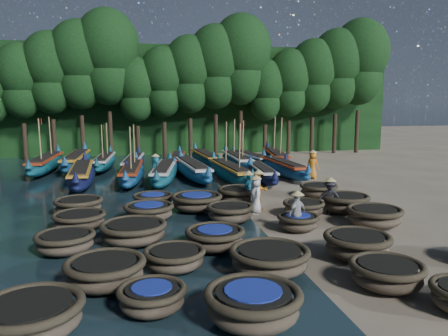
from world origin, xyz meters
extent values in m
plane|color=gray|center=(0.00, 0.00, 0.00)|extent=(120.00, 120.00, 0.00)
cube|color=black|center=(0.00, 23.50, 5.00)|extent=(40.00, 3.00, 10.00)
ellipsoid|color=brown|center=(-6.94, -9.43, 0.35)|extent=(2.62, 2.62, 0.70)
torus|color=#3B3323|center=(-6.94, -9.43, 0.68)|extent=(2.25, 2.25, 0.21)
cylinder|color=black|center=(-6.94, -9.43, 0.72)|extent=(1.71, 1.71, 0.06)
ellipsoid|color=brown|center=(-4.40, -8.87, 0.29)|extent=(1.64, 1.64, 0.57)
torus|color=#3B3323|center=(-4.40, -8.87, 0.55)|extent=(1.66, 1.66, 0.17)
cylinder|color=black|center=(-4.40, -8.87, 0.59)|extent=(1.25, 1.25, 0.05)
cylinder|color=#1B2C98|center=(-4.40, -8.87, 0.62)|extent=(0.96, 0.96, 0.03)
ellipsoid|color=brown|center=(-2.23, -9.87, 0.36)|extent=(2.38, 2.38, 0.73)
torus|color=#3B3323|center=(-2.23, -9.87, 0.71)|extent=(2.23, 2.23, 0.22)
cylinder|color=black|center=(-2.23, -9.87, 0.75)|extent=(1.68, 1.68, 0.07)
cylinder|color=#1B2C98|center=(-2.23, -9.87, 0.79)|extent=(1.29, 1.29, 0.04)
ellipsoid|color=brown|center=(1.73, -8.74, 0.32)|extent=(1.98, 1.98, 0.64)
torus|color=#3B3323|center=(1.73, -8.74, 0.62)|extent=(1.99, 1.99, 0.19)
cylinder|color=black|center=(1.73, -8.74, 0.66)|extent=(1.50, 1.50, 0.06)
ellipsoid|color=brown|center=(-5.56, -7.22, 0.35)|extent=(2.29, 2.29, 0.70)
torus|color=#3B3323|center=(-5.56, -7.22, 0.68)|extent=(2.17, 2.17, 0.21)
cylinder|color=black|center=(-5.56, -7.22, 0.72)|extent=(1.64, 1.64, 0.06)
ellipsoid|color=brown|center=(-3.65, -6.35, 0.29)|extent=(1.93, 1.93, 0.58)
torus|color=#3B3323|center=(-3.65, -6.35, 0.56)|extent=(1.85, 1.85, 0.17)
cylinder|color=black|center=(-3.65, -6.35, 0.59)|extent=(1.40, 1.40, 0.05)
ellipsoid|color=brown|center=(-1.00, -7.16, 0.34)|extent=(2.88, 2.88, 0.68)
torus|color=#3B3323|center=(-1.00, -7.16, 0.66)|extent=(2.34, 2.34, 0.21)
cylinder|color=black|center=(-1.00, -7.16, 0.70)|extent=(1.79, 1.79, 0.06)
ellipsoid|color=brown|center=(2.02, -6.62, 0.37)|extent=(2.56, 2.56, 0.74)
torus|color=#3B3323|center=(2.02, -6.62, 0.72)|extent=(2.13, 2.13, 0.22)
cylinder|color=black|center=(2.02, -6.62, 0.76)|extent=(1.60, 1.60, 0.07)
ellipsoid|color=brown|center=(-7.02, -4.21, 0.31)|extent=(2.07, 2.07, 0.61)
torus|color=#3B3323|center=(-7.02, -4.21, 0.60)|extent=(1.95, 1.95, 0.19)
cylinder|color=black|center=(-7.02, -4.21, 0.63)|extent=(1.48, 1.48, 0.06)
ellipsoid|color=brown|center=(-4.84, -3.69, 0.34)|extent=(2.85, 2.85, 0.69)
torus|color=#3B3323|center=(-4.84, -3.69, 0.67)|extent=(2.33, 2.33, 0.21)
cylinder|color=black|center=(-4.84, -3.69, 0.71)|extent=(1.78, 1.78, 0.06)
ellipsoid|color=brown|center=(-2.18, -4.88, 0.33)|extent=(2.29, 2.29, 0.66)
torus|color=#3B3323|center=(-2.18, -4.88, 0.64)|extent=(2.02, 2.02, 0.20)
cylinder|color=black|center=(-2.18, -4.88, 0.68)|extent=(1.52, 1.52, 0.06)
cylinder|color=#1B2C98|center=(-2.18, -4.88, 0.72)|extent=(1.17, 1.17, 0.04)
ellipsoid|color=brown|center=(1.33, -3.36, 0.28)|extent=(1.52, 1.52, 0.56)
torus|color=#3B3323|center=(1.33, -3.36, 0.54)|extent=(1.63, 1.63, 0.17)
cylinder|color=black|center=(1.33, -3.36, 0.58)|extent=(1.23, 1.23, 0.05)
cylinder|color=#1B2C98|center=(1.33, -3.36, 0.61)|extent=(0.94, 0.94, 0.03)
ellipsoid|color=brown|center=(4.45, -3.48, 0.35)|extent=(2.33, 2.33, 0.70)
torus|color=#3B3323|center=(4.45, -3.48, 0.68)|extent=(2.19, 2.19, 0.21)
cylinder|color=black|center=(4.45, -3.48, 0.72)|extent=(1.66, 1.66, 0.06)
ellipsoid|color=brown|center=(-6.90, -1.53, 0.30)|extent=(2.17, 2.17, 0.60)
torus|color=#3B3323|center=(-6.90, -1.53, 0.58)|extent=(2.03, 2.03, 0.18)
cylinder|color=black|center=(-6.90, -1.53, 0.62)|extent=(1.55, 1.55, 0.05)
ellipsoid|color=brown|center=(-4.23, -0.81, 0.32)|extent=(2.50, 2.50, 0.63)
torus|color=#3B3323|center=(-4.23, -0.81, 0.61)|extent=(2.09, 2.09, 0.19)
cylinder|color=black|center=(-4.23, -0.81, 0.65)|extent=(1.59, 1.59, 0.06)
cylinder|color=#1B2C98|center=(-4.23, -0.81, 0.69)|extent=(1.23, 1.23, 0.04)
ellipsoid|color=brown|center=(-0.99, -1.74, 0.34)|extent=(2.12, 2.12, 0.67)
torus|color=#3B3323|center=(-0.99, -1.74, 0.65)|extent=(1.93, 1.93, 0.20)
cylinder|color=black|center=(-0.99, -1.74, 0.69)|extent=(1.45, 1.45, 0.06)
ellipsoid|color=brown|center=(2.30, -1.46, 0.31)|extent=(1.78, 1.78, 0.61)
torus|color=#3B3323|center=(2.30, -1.46, 0.59)|extent=(1.80, 1.80, 0.19)
cylinder|color=black|center=(2.30, -1.46, 0.63)|extent=(1.35, 1.35, 0.06)
ellipsoid|color=brown|center=(4.34, -1.23, 0.37)|extent=(2.54, 2.54, 0.75)
torus|color=#3B3323|center=(4.34, -1.23, 0.73)|extent=(2.15, 2.15, 0.23)
cylinder|color=black|center=(4.34, -1.23, 0.77)|extent=(1.62, 1.62, 0.07)
ellipsoid|color=brown|center=(-7.19, 0.79, 0.33)|extent=(2.25, 2.25, 0.66)
torus|color=#3B3323|center=(-7.19, 0.79, 0.64)|extent=(2.09, 2.09, 0.20)
cylinder|color=black|center=(-7.19, 0.79, 0.68)|extent=(1.59, 1.59, 0.06)
ellipsoid|color=brown|center=(-3.97, 1.57, 0.28)|extent=(1.80, 1.80, 0.56)
torus|color=#3B3323|center=(-3.97, 1.57, 0.54)|extent=(1.89, 1.89, 0.17)
cylinder|color=black|center=(-3.97, 1.57, 0.58)|extent=(1.44, 1.44, 0.05)
cylinder|color=#1B2C98|center=(-3.97, 1.57, 0.61)|extent=(1.11, 1.11, 0.03)
ellipsoid|color=brown|center=(-2.06, 0.44, 0.34)|extent=(2.25, 2.25, 0.69)
torus|color=#3B3323|center=(-2.06, 0.44, 0.66)|extent=(2.33, 2.33, 0.21)
cylinder|color=black|center=(-2.06, 0.44, 0.71)|extent=(1.78, 1.78, 0.06)
cylinder|color=#1B2C98|center=(-2.06, 0.44, 0.75)|extent=(1.37, 1.37, 0.04)
ellipsoid|color=brown|center=(0.11, 1.23, 0.37)|extent=(2.36, 2.36, 0.75)
torus|color=#3B3323|center=(0.11, 1.23, 0.73)|extent=(2.10, 2.10, 0.23)
cylinder|color=black|center=(0.11, 1.23, 0.77)|extent=(1.57, 1.57, 0.07)
ellipsoid|color=brown|center=(4.50, 2.02, 0.30)|extent=(1.85, 1.85, 0.61)
torus|color=#3B3323|center=(4.50, 2.02, 0.59)|extent=(1.95, 1.95, 0.18)
cylinder|color=black|center=(4.50, 2.02, 0.63)|extent=(1.48, 1.48, 0.06)
ellipsoid|color=#0E0E34|center=(-7.92, 8.13, 0.53)|extent=(1.99, 8.63, 1.07)
cone|color=#0E0E34|center=(-8.14, 12.29, 1.23)|extent=(0.47, 0.47, 0.64)
cone|color=#0E0E34|center=(-7.70, 3.96, 1.18)|extent=(0.47, 0.47, 0.53)
cube|color=#BA7D22|center=(-7.92, 8.13, 0.98)|extent=(1.47, 6.68, 0.13)
cube|color=black|center=(-7.92, 8.13, 1.07)|extent=(1.14, 5.81, 0.11)
ellipsoid|color=navy|center=(-4.98, 8.43, 0.50)|extent=(2.02, 8.03, 0.99)
cone|color=navy|center=(-4.69, 12.30, 1.14)|extent=(0.44, 0.44, 0.60)
cone|color=navy|center=(-5.27, 4.57, 1.09)|extent=(0.44, 0.44, 0.50)
cube|color=#982E12|center=(-4.98, 8.43, 0.91)|extent=(1.50, 6.22, 0.12)
cube|color=black|center=(-4.98, 8.43, 0.99)|extent=(1.17, 5.41, 0.10)
cylinder|color=#997F4C|center=(-4.79, 9.61, 2.09)|extent=(0.07, 0.24, 2.78)
cylinder|color=#997F4C|center=(-4.99, 6.94, 2.09)|extent=(0.07, 0.24, 2.78)
plane|color=red|center=(-4.84, 6.93, 3.30)|extent=(0.00, 0.35, 0.35)
ellipsoid|color=#10515E|center=(-3.02, 8.11, 0.50)|extent=(2.77, 8.17, 1.01)
cone|color=#10515E|center=(-2.36, 11.97, 1.16)|extent=(0.44, 0.44, 0.60)
cone|color=#10515E|center=(-3.67, 4.24, 1.11)|extent=(0.44, 0.44, 0.50)
cube|color=beige|center=(-3.02, 8.11, 0.92)|extent=(2.08, 6.32, 0.12)
cube|color=black|center=(-3.02, 8.11, 1.01)|extent=(1.68, 5.48, 0.10)
ellipsoid|color=navy|center=(-1.15, 8.87, 0.52)|extent=(2.24, 8.44, 1.04)
cone|color=navy|center=(-1.51, 12.92, 1.20)|extent=(0.46, 0.46, 0.63)
cone|color=navy|center=(-0.79, 4.83, 1.15)|extent=(0.46, 0.46, 0.52)
cube|color=beige|center=(-1.15, 8.87, 0.96)|extent=(1.66, 6.53, 0.13)
cube|color=black|center=(-1.15, 8.87, 1.04)|extent=(1.31, 5.68, 0.10)
ellipsoid|color=#10515E|center=(1.00, 7.40, 0.52)|extent=(2.16, 8.40, 1.04)
cone|color=#10515E|center=(0.67, 11.44, 1.19)|extent=(0.46, 0.46, 0.62)
cone|color=#10515E|center=(1.32, 3.37, 1.14)|extent=(0.46, 0.46, 0.52)
cube|color=#BA7D22|center=(1.00, 7.40, 0.96)|extent=(1.60, 6.50, 0.12)
cube|color=black|center=(1.00, 7.40, 1.04)|extent=(1.26, 5.65, 0.10)
cylinder|color=#997F4C|center=(1.00, 8.65, 2.18)|extent=(0.07, 0.25, 2.91)
cylinder|color=#997F4C|center=(1.23, 5.86, 2.18)|extent=(0.07, 0.25, 2.91)
plane|color=red|center=(1.38, 5.87, 3.45)|extent=(0.00, 0.36, 0.36)
ellipsoid|color=#0E0E34|center=(2.99, 7.38, 0.45)|extent=(1.76, 7.20, 0.89)
cone|color=#0E0E34|center=(3.22, 10.84, 1.02)|extent=(0.39, 0.39, 0.53)
cone|color=#0E0E34|center=(2.75, 3.91, 0.98)|extent=(0.39, 0.39, 0.45)
cube|color=beige|center=(2.99, 7.38, 0.82)|extent=(1.30, 5.57, 0.11)
cube|color=black|center=(2.99, 7.38, 0.89)|extent=(1.02, 4.85, 0.09)
ellipsoid|color=navy|center=(4.87, 8.64, 0.50)|extent=(1.82, 8.03, 1.00)
cone|color=navy|center=(4.68, 12.52, 1.15)|extent=(0.44, 0.44, 0.60)
cone|color=navy|center=(5.06, 4.77, 1.10)|extent=(0.44, 0.44, 0.50)
cube|color=#982E12|center=(4.87, 8.64, 0.92)|extent=(1.34, 6.22, 0.12)
cube|color=black|center=(4.87, 8.64, 1.00)|extent=(1.04, 5.41, 0.10)
ellipsoid|color=#10515E|center=(-10.90, 13.42, 0.55)|extent=(1.90, 8.77, 1.09)
cone|color=#10515E|center=(-10.74, 17.66, 1.25)|extent=(0.48, 0.48, 0.65)
cone|color=#10515E|center=(-11.07, 9.17, 1.20)|extent=(0.48, 0.48, 0.55)
cube|color=#982E12|center=(-10.90, 13.42, 1.00)|extent=(1.40, 6.80, 0.13)
cube|color=black|center=(-10.90, 13.42, 1.09)|extent=(1.08, 5.91, 0.11)
cylinder|color=#997F4C|center=(-10.74, 14.72, 2.29)|extent=(0.08, 0.26, 3.05)
cylinder|color=#997F4C|center=(-10.86, 11.78, 2.29)|extent=(0.08, 0.26, 3.05)
plane|color=red|center=(-10.69, 11.77, 3.62)|extent=(0.00, 0.38, 0.38)
ellipsoid|color=navy|center=(-8.98, 14.36, 0.56)|extent=(1.90, 8.99, 1.12)
cone|color=navy|center=(-8.84, 18.72, 1.28)|extent=(0.49, 0.49, 0.67)
cone|color=navy|center=(-9.12, 10.01, 1.23)|extent=(0.49, 0.49, 0.56)
cube|color=#BA7D22|center=(-8.98, 14.36, 1.03)|extent=(1.40, 6.96, 0.13)
cube|color=black|center=(-8.98, 14.36, 1.12)|extent=(1.07, 6.06, 0.11)
ellipsoid|color=#10515E|center=(-6.98, 14.12, 0.47)|extent=(1.85, 7.65, 0.95)
cone|color=#10515E|center=(-6.74, 17.81, 1.09)|extent=(0.42, 0.42, 0.57)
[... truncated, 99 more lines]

